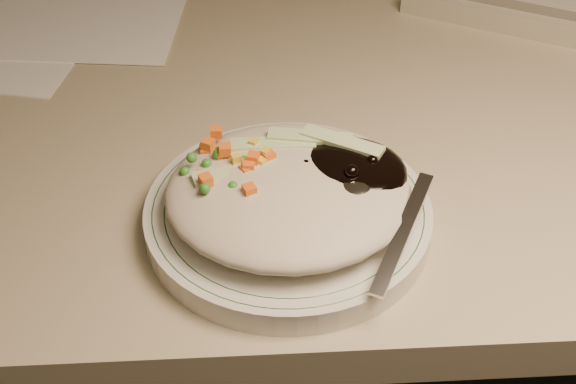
{
  "coord_description": "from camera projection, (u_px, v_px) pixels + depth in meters",
  "views": [
    {
      "loc": [
        -0.09,
        0.68,
        1.18
      ],
      "look_at": [
        -0.07,
        1.16,
        0.78
      ],
      "focal_mm": 50.0,
      "sensor_mm": 36.0,
      "label": 1
    }
  ],
  "objects": [
    {
      "name": "desk",
      "position": [
        333.0,
        221.0,
        0.95
      ],
      "size": [
        1.4,
        0.7,
        0.74
      ],
      "color": "tan",
      "rests_on": "ground"
    },
    {
      "name": "plate_rim",
      "position": [
        288.0,
        207.0,
        0.64
      ],
      "size": [
        0.22,
        0.22,
        0.0
      ],
      "color": "#144723",
      "rests_on": "plate"
    },
    {
      "name": "papers",
      "position": [
        6.0,
        23.0,
        0.91
      ],
      "size": [
        0.43,
        0.3,
        0.0
      ],
      "color": "white",
      "rests_on": "desk"
    },
    {
      "name": "meal",
      "position": [
        294.0,
        187.0,
        0.62
      ],
      "size": [
        0.21,
        0.19,
        0.05
      ],
      "color": "#B8AD95",
      "rests_on": "plate"
    },
    {
      "name": "plate",
      "position": [
        288.0,
        217.0,
        0.64
      ],
      "size": [
        0.23,
        0.23,
        0.02
      ],
      "primitive_type": "cylinder",
      "color": "silver",
      "rests_on": "desk"
    }
  ]
}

